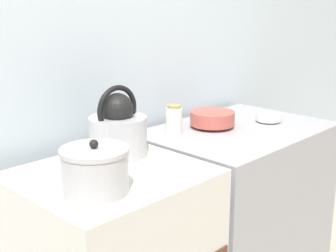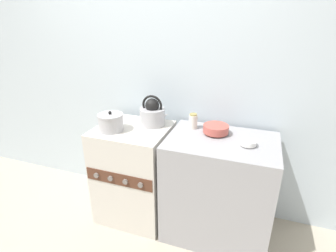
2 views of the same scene
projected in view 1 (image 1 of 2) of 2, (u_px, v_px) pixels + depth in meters
wall_back at (43, 64)px, 1.80m from camera, size 7.00×0.06×2.50m
counter at (234, 217)px, 2.30m from camera, size 0.87×0.61×0.91m
kettle at (118, 129)px, 1.78m from camera, size 0.27×0.22×0.27m
cooking_pot at (95, 170)px, 1.44m from camera, size 0.21×0.21×0.17m
enamel_bowl at (212, 118)px, 2.18m from camera, size 0.21×0.21×0.08m
small_ceramic_bowl at (268, 117)px, 2.28m from camera, size 0.12×0.12×0.04m
storage_jar at (174, 120)px, 2.07m from camera, size 0.07×0.07×0.13m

